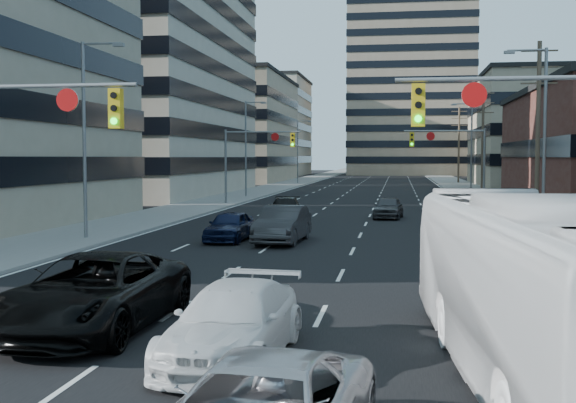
{
  "coord_description": "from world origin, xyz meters",
  "views": [
    {
      "loc": [
        3.61,
        -11.01,
        3.82
      ],
      "look_at": [
        -0.36,
        14.88,
        2.2
      ],
      "focal_mm": 45.0,
      "sensor_mm": 36.0,
      "label": 1
    }
  ],
  "objects_px": {
    "black_pickup": "(94,293)",
    "transit_bus": "(542,290)",
    "sedan_blue": "(230,226)",
    "white_van": "(233,323)"
  },
  "relations": [
    {
      "from": "transit_bus",
      "to": "sedan_blue",
      "type": "distance_m",
      "value": 21.7
    },
    {
      "from": "sedan_blue",
      "to": "black_pickup",
      "type": "bearing_deg",
      "value": -84.2
    },
    {
      "from": "white_van",
      "to": "sedan_blue",
      "type": "distance_m",
      "value": 19.16
    },
    {
      "from": "black_pickup",
      "to": "transit_bus",
      "type": "bearing_deg",
      "value": -13.62
    },
    {
      "from": "transit_bus",
      "to": "white_van",
      "type": "bearing_deg",
      "value": 168.02
    },
    {
      "from": "black_pickup",
      "to": "sedan_blue",
      "type": "bearing_deg",
      "value": 94.63
    },
    {
      "from": "black_pickup",
      "to": "sedan_blue",
      "type": "height_order",
      "value": "black_pickup"
    },
    {
      "from": "black_pickup",
      "to": "sedan_blue",
      "type": "distance_m",
      "value": 16.9
    },
    {
      "from": "transit_bus",
      "to": "sedan_blue",
      "type": "xyz_separation_m",
      "value": [
        -9.91,
        19.29,
        -0.9
      ]
    },
    {
      "from": "white_van",
      "to": "sedan_blue",
      "type": "height_order",
      "value": "white_van"
    }
  ]
}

